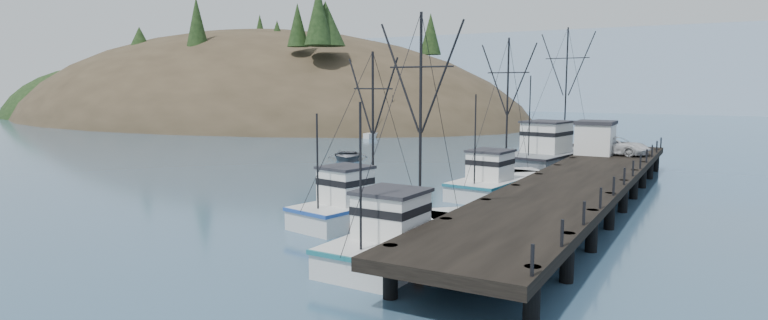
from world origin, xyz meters
TOP-DOWN VIEW (x-y plane):
  - ground at (0.00, 0.00)m, footprint 400.00×400.00m
  - pier at (14.00, 16.00)m, footprint 6.00×44.00m
  - headland at (-74.95, 78.61)m, footprint 134.80×78.00m
  - distant_ridge at (10.00, 170.00)m, footprint 360.00×40.00m
  - distant_ridge_far at (-40.00, 185.00)m, footprint 180.00×25.00m
  - moored_sailboats at (-34.86, 56.76)m, footprint 21.91×19.83m
  - trawler_near at (9.51, 1.17)m, footprint 3.99×11.18m
  - trawler_mid at (3.91, 6.26)m, footprint 4.90×9.94m
  - trawler_far at (7.96, 18.37)m, footprint 4.59×11.20m
  - work_vessel at (8.59, 32.44)m, footprint 7.12×16.02m
  - pier_shed at (12.50, 29.18)m, footprint 3.00×3.20m
  - pickup_truck at (14.01, 29.85)m, footprint 5.77×3.57m
  - motorboat at (-12.09, 29.27)m, footprint 6.69×7.26m

SIDE VIEW (x-z plane):
  - headland at x=-74.95m, z-range -30.05..20.95m
  - ground at x=0.00m, z-range 0.00..0.00m
  - distant_ridge at x=10.00m, z-range -13.00..13.00m
  - distant_ridge_far at x=-40.00m, z-range -9.00..9.00m
  - motorboat at x=-12.09m, z-range -0.61..0.61m
  - moored_sailboats at x=-34.86m, z-range -2.84..3.51m
  - trawler_mid at x=3.91m, z-range -4.17..5.81m
  - trawler_near at x=9.51m, z-range -4.86..6.50m
  - trawler_far at x=7.96m, z-range -4.89..6.53m
  - work_vessel at x=8.59m, z-range -5.42..7.87m
  - pier at x=14.00m, z-range 0.69..2.69m
  - pickup_truck at x=14.01m, z-range 2.00..3.49m
  - pier_shed at x=12.50m, z-range 2.02..4.82m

